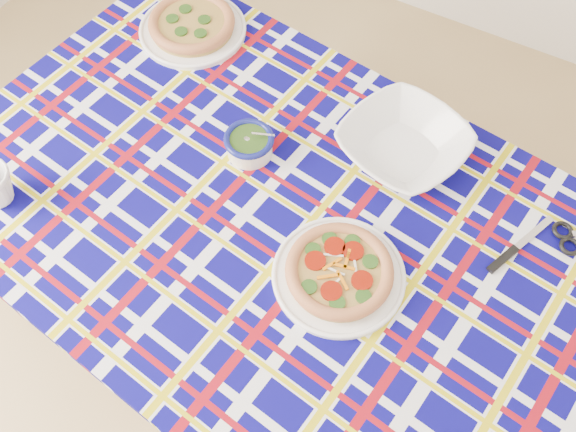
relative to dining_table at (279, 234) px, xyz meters
The scene contains 7 objects.
dining_table is the anchor object (origin of this frame).
tablecloth 0.02m from the dining_table, 116.57° to the right, with size 1.46×0.92×0.09m, color #08055D, non-canonical shape.
main_focaccia_plate 0.20m from the dining_table, 20.29° to the right, with size 0.27×0.27×0.05m, color #A6813B, non-canonical shape.
pesto_bowl 0.20m from the dining_table, 139.59° to the left, with size 0.11×0.11×0.06m, color #1A340E, non-canonical shape.
serving_bowl 0.33m from the dining_table, 60.10° to the left, with size 0.26×0.26×0.06m, color white.
second_focaccia_plate 0.59m from the dining_table, 140.59° to the left, with size 0.27×0.27×0.05m, color #A6813B, non-canonical shape.
table_knife 0.51m from the dining_table, 23.94° to the left, with size 0.20×0.02×0.01m, color silver, non-canonical shape.
Camera 1 is at (0.03, -0.08, 1.80)m, focal length 40.00 mm.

